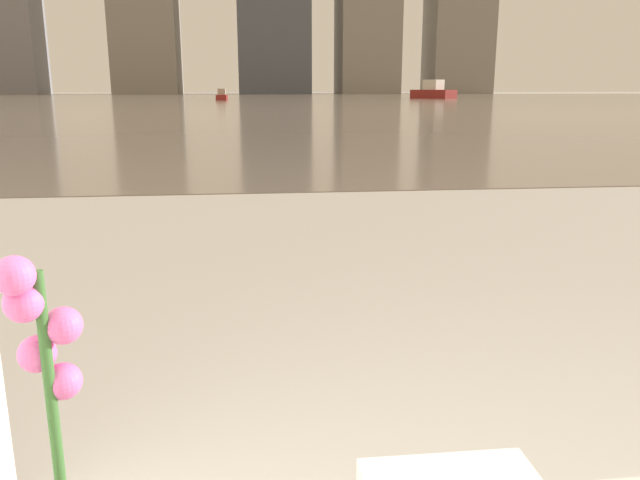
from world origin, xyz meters
The scene contains 3 objects.
harbor_water centered at (0.00, 62.00, 0.01)m, with size 180.00×110.00×0.01m.
harbor_boat_0 centered at (19.10, 65.54, 0.69)m, with size 4.04×5.34×1.92m.
harbor_boat_1 centered at (-2.61, 59.44, 0.37)m, with size 1.00×2.77×1.03m.
Camera 1 is at (-0.32, 0.19, 1.14)m, focal length 35.00 mm.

